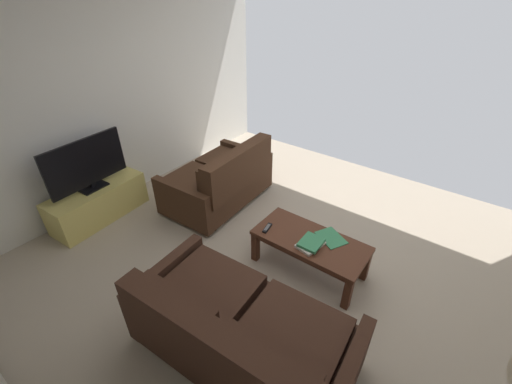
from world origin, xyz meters
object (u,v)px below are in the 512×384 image
tv_stand (98,203)px  flat_tv (86,164)px  book_stack (311,243)px  sofa_main (238,333)px  loveseat_near (221,180)px  loose_magazine (331,238)px  coffee_table (310,244)px  tv_remote (267,228)px

tv_stand → flat_tv: bearing=165.2°
book_stack → sofa_main: bearing=90.2°
loveseat_near → flat_tv: 1.64m
tv_stand → loose_magazine: size_ratio=4.20×
flat_tv → coffee_table: bearing=-162.8°
coffee_table → flat_tv: flat_tv is taller
tv_stand → flat_tv: size_ratio=1.23×
loveseat_near → coffee_table: bearing=166.1°
sofa_main → tv_stand: (2.65, -0.41, -0.12)m
loose_magazine → book_stack: bearing=-178.2°
coffee_table → book_stack: bearing=118.0°
sofa_main → loose_magazine: sofa_main is taller
loveseat_near → book_stack: bearing=163.7°
loveseat_near → flat_tv: size_ratio=1.49×
coffee_table → tv_stand: size_ratio=0.94×
coffee_table → loose_magazine: size_ratio=3.96×
flat_tv → tv_remote: (-2.15, -0.68, -0.36)m
loveseat_near → sofa_main: bearing=135.2°
loveseat_near → book_stack: size_ratio=4.97×
sofa_main → flat_tv: bearing=-8.8°
coffee_table → flat_tv: (2.60, 0.81, 0.44)m
loveseat_near → coffee_table: loveseat_near is taller
sofa_main → loose_magazine: bearing=-94.6°
tv_remote → loose_magazine: tv_remote is taller
loveseat_near → flat_tv: flat_tv is taller
tv_remote → loveseat_near: bearing=-24.7°
coffee_table → tv_stand: tv_stand is taller
book_stack → tv_remote: size_ratio=1.80×
sofa_main → coffee_table: 1.22m
loveseat_near → tv_remote: 1.23m
book_stack → tv_remote: (0.49, 0.04, -0.02)m
sofa_main → tv_remote: size_ratio=10.84×
loveseat_near → loose_magazine: size_ratio=5.10×
coffee_table → loose_magazine: (-0.16, -0.14, 0.07)m
loveseat_near → book_stack: loveseat_near is taller
sofa_main → loose_magazine: (-0.11, -1.36, 0.06)m
tv_stand → loose_magazine: tv_stand is taller
coffee_table → loose_magazine: bearing=-138.1°
tv_stand → book_stack: bearing=-164.7°
coffee_table → flat_tv: 2.76m
tv_remote → loose_magazine: bearing=-156.1°
flat_tv → book_stack: flat_tv is taller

